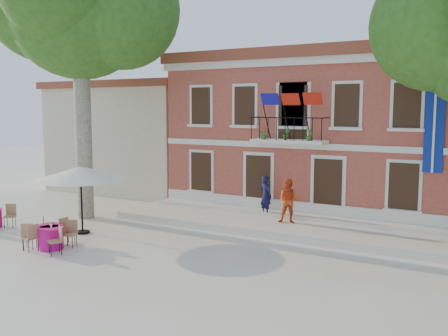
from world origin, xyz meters
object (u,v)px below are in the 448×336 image
cafe_table_1 (51,237)px  pedestrian_orange (289,201)px  plane_tree_west (79,7)px  patio_umbrella (81,173)px  pedestrian_navy (266,196)px  cafe_table_0 (50,234)px

cafe_table_1 → pedestrian_orange: bearing=46.8°
plane_tree_west → patio_umbrella: bearing=-47.9°
pedestrian_orange → patio_umbrella: bearing=-164.8°
pedestrian_navy → cafe_table_0: bearing=79.5°
pedestrian_navy → cafe_table_0: pedestrian_navy is taller
cafe_table_1 → cafe_table_0: bearing=143.1°
patio_umbrella → plane_tree_west: bearing=132.1°
plane_tree_west → pedestrian_orange: (8.83, 2.27, -8.01)m
plane_tree_west → pedestrian_orange: 12.14m
cafe_table_0 → patio_umbrella: bearing=101.2°
pedestrian_orange → cafe_table_0: bearing=-153.2°
cafe_table_1 → pedestrian_navy: bearing=57.6°
cafe_table_0 → cafe_table_1: size_ratio=0.99×
plane_tree_west → cafe_table_0: plane_tree_west is taller
patio_umbrella → cafe_table_0: bearing=-78.8°
plane_tree_west → cafe_table_1: (2.64, -4.32, -8.78)m
pedestrian_navy → patio_umbrella: bearing=68.8°
plane_tree_west → cafe_table_1: plane_tree_west is taller
patio_umbrella → pedestrian_orange: size_ratio=1.98×
patio_umbrella → cafe_table_0: size_ratio=1.92×
plane_tree_west → patio_umbrella: size_ratio=3.51×
patio_umbrella → cafe_table_0: patio_umbrella is taller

